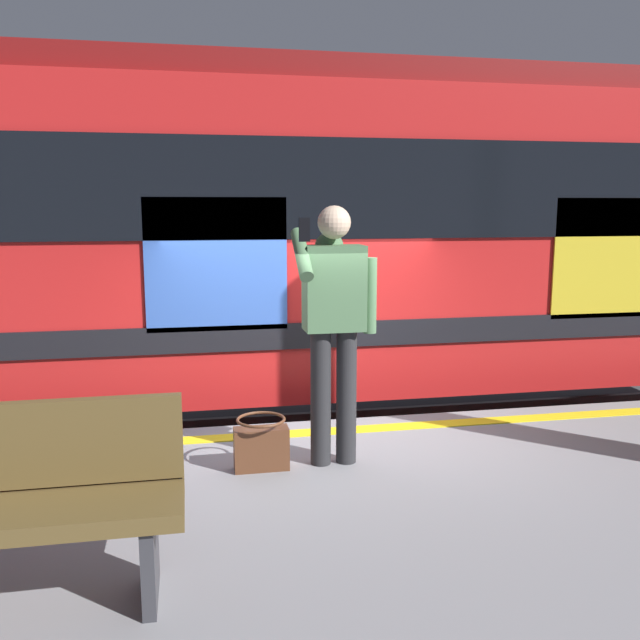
# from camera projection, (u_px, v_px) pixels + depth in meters

# --- Properties ---
(ground_plane) EXTENTS (24.78, 24.78, 0.00)m
(ground_plane) POSITION_uv_depth(u_px,v_px,m) (317.00, 536.00, 5.82)
(ground_plane) COLOR #3D3D3F
(safety_line) EXTENTS (14.79, 0.16, 0.01)m
(safety_line) POSITION_uv_depth(u_px,v_px,m) (324.00, 432.00, 5.36)
(safety_line) COLOR yellow
(safety_line) RESTS_ON platform
(track_rail_near) EXTENTS (19.61, 0.08, 0.16)m
(track_rail_near) POSITION_uv_depth(u_px,v_px,m) (290.00, 462.00, 7.30)
(track_rail_near) COLOR slate
(track_rail_near) RESTS_ON ground
(track_rail_far) EXTENTS (19.61, 0.08, 0.16)m
(track_rail_far) POSITION_uv_depth(u_px,v_px,m) (273.00, 421.00, 8.69)
(track_rail_far) COLOR slate
(track_rail_far) RESTS_ON ground
(train_carriage) EXTENTS (11.10, 3.06, 4.00)m
(train_carriage) POSITION_uv_depth(u_px,v_px,m) (380.00, 229.00, 7.81)
(train_carriage) COLOR red
(train_carriage) RESTS_ON ground
(passenger) EXTENTS (0.57, 0.55, 1.77)m
(passenger) POSITION_uv_depth(u_px,v_px,m) (334.00, 313.00, 4.56)
(passenger) COLOR #262628
(passenger) RESTS_ON platform
(handbag) EXTENTS (0.37, 0.33, 0.36)m
(handbag) POSITION_uv_depth(u_px,v_px,m) (261.00, 445.00, 4.58)
(handbag) COLOR #59331E
(handbag) RESTS_ON platform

